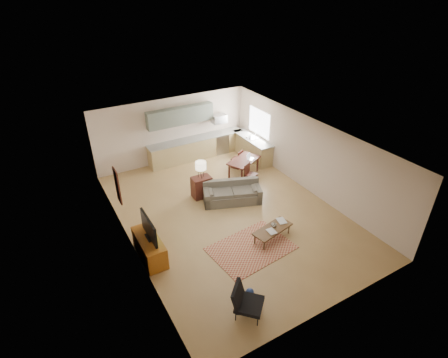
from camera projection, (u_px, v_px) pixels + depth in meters
room at (229, 178)px, 10.91m from camera, size 9.00×9.00×9.00m
kitchen_counter_back at (197, 148)px, 14.88m from camera, size 4.26×0.64×0.92m
kitchen_counter_right at (252, 148)px, 14.87m from camera, size 0.64×2.26×0.92m
kitchen_range at (219, 143)px, 15.36m from camera, size 0.62×0.62×0.90m
kitchen_microwave at (219, 119)px, 14.81m from camera, size 0.62×0.40×0.35m
upper_cabinets at (180, 116)px, 13.98m from camera, size 2.80×0.34×0.70m
window_right at (259, 122)px, 14.45m from camera, size 0.02×1.40×1.05m
wall_art_left at (118, 186)px, 10.11m from camera, size 0.06×0.42×1.10m
triptych at (170, 121)px, 14.01m from camera, size 1.70×0.04×0.50m
rug at (251, 248)px, 10.08m from camera, size 2.45×1.82×0.02m
sofa at (232, 193)px, 12.00m from camera, size 2.24×1.57×0.71m
coffee_table at (272, 233)px, 10.37m from camera, size 1.36×0.77×0.39m
book_a at (268, 233)px, 10.09m from camera, size 0.25×0.32×0.03m
book_b at (278, 222)px, 10.54m from camera, size 0.38×0.43×0.03m
vase at (274, 224)px, 10.33m from camera, size 0.22×0.22×0.17m
armchair at (249, 302)px, 7.94m from camera, size 1.00×1.00×0.81m
tv_credenza at (150, 247)px, 9.63m from camera, size 0.55×1.43×0.66m
tv at (149, 228)px, 9.32m from camera, size 0.11×1.10×0.66m
console_table at (202, 187)px, 12.28m from camera, size 0.67×0.45×0.77m
table_lamp at (201, 170)px, 11.92m from camera, size 0.41×0.41×0.62m
dining_table at (244, 167)px, 13.61m from camera, size 1.54×1.26×0.68m
dining_chair_near at (251, 174)px, 13.01m from camera, size 0.53×0.54×0.81m
dining_chair_far at (237, 159)px, 14.16m from camera, size 0.51×0.51×0.77m
laptop at (251, 157)px, 13.43m from camera, size 0.36×0.33×0.21m
soap_bottle at (250, 136)px, 14.58m from camera, size 0.11×0.11×0.19m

